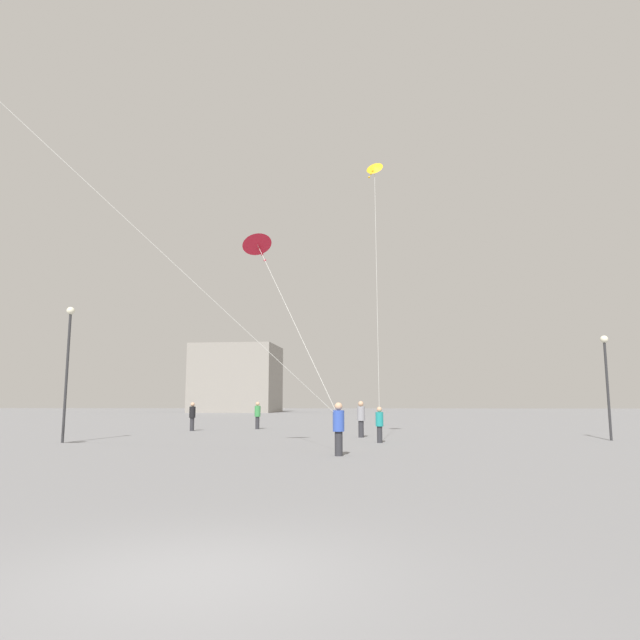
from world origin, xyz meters
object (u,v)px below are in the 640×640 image
object	(u,v)px
lamppost_east	(68,353)
lamppost_west	(606,369)
kite_crimson_diamond	(257,244)
kite_amber_diamond	(374,172)
person_in_black	(192,415)
person_in_teal	(379,423)
building_left_hall	(237,379)
person_in_grey	(361,417)
person_in_green	(258,414)
person_in_blue	(339,426)

from	to	relation	value
lamppost_east	lamppost_west	xyz separation A→B (m)	(24.95, 3.09, -0.65)
kite_crimson_diamond	kite_amber_diamond	bearing A→B (deg)	45.56
person_in_black	person_in_teal	xyz separation A→B (m)	(11.29, -9.69, -0.10)
building_left_hall	lamppost_east	size ratio (longest dim) A/B	2.38
person_in_grey	person_in_black	size ratio (longest dim) A/B	1.04
person_in_green	person_in_blue	size ratio (longest dim) A/B	1.01
person_in_blue	lamppost_west	size ratio (longest dim) A/B	0.36
kite_crimson_diamond	building_left_hall	bearing A→B (deg)	102.49
building_left_hall	kite_amber_diamond	bearing A→B (deg)	-72.95
person_in_green	kite_crimson_diamond	bearing A→B (deg)	155.83
lamppost_east	lamppost_west	size ratio (longest dim) A/B	1.23
kite_crimson_diamond	lamppost_east	xyz separation A→B (m)	(-9.11, 2.98, -4.09)
person_in_grey	kite_crimson_diamond	world-z (taller)	kite_crimson_diamond
person_in_grey	person_in_blue	bearing A→B (deg)	70.70
kite_crimson_diamond	lamppost_west	size ratio (longest dim) A/B	1.45
person_in_blue	building_left_hall	bearing A→B (deg)	176.09
person_in_green	lamppost_west	world-z (taller)	lamppost_west
person_in_blue	lamppost_east	xyz separation A→B (m)	(-12.42, 5.38, 3.00)
person_in_grey	person_in_green	xyz separation A→B (m)	(-6.81, 8.37, -0.02)
kite_amber_diamond	kite_crimson_diamond	distance (m)	8.61
person_in_black	kite_amber_diamond	xyz separation A→B (m)	(11.27, -8.54, 12.10)
person_in_grey	person_in_blue	xyz separation A→B (m)	(-0.83, -10.05, -0.03)
person_in_blue	kite_crimson_diamond	size ratio (longest dim) A/B	0.25
person_in_grey	kite_amber_diamond	bearing A→B (deg)	91.65
person_in_black	lamppost_east	distance (m)	11.32
person_in_green	kite_amber_diamond	bearing A→B (deg)	-179.09
person_in_blue	lamppost_west	world-z (taller)	lamppost_west
person_in_green	person_in_black	size ratio (longest dim) A/B	1.02
lamppost_east	person_in_grey	bearing A→B (deg)	19.40
person_in_teal	person_in_blue	size ratio (longest dim) A/B	0.89
person_in_black	building_left_hall	distance (m)	63.22
person_in_black	kite_crimson_diamond	xyz separation A→B (m)	(6.36, -13.54, 7.10)
person_in_blue	lamppost_west	xyz separation A→B (m)	(12.53, 8.47, 2.35)
person_in_grey	person_in_black	bearing A→B (deg)	-43.90
person_in_teal	kite_crimson_diamond	bearing A→B (deg)	-178.30
building_left_hall	lamppost_west	distance (m)	76.94
person_in_black	kite_amber_diamond	size ratio (longest dim) A/B	0.14
person_in_green	kite_amber_diamond	size ratio (longest dim) A/B	0.14
person_in_green	person_in_blue	xyz separation A→B (m)	(5.98, -18.42, -0.01)
person_in_grey	person_in_blue	size ratio (longest dim) A/B	1.03
lamppost_east	lamppost_west	bearing A→B (deg)	7.06
person_in_blue	person_in_teal	bearing A→B (deg)	147.15
kite_crimson_diamond	lamppost_west	bearing A→B (deg)	20.98
person_in_grey	kite_amber_diamond	size ratio (longest dim) A/B	0.15
person_in_grey	person_in_teal	distance (m)	3.88
person_in_black	lamppost_west	xyz separation A→B (m)	(22.20, -7.47, 2.36)
person_in_teal	kite_crimson_diamond	size ratio (longest dim) A/B	0.22
person_in_green	building_left_hall	distance (m)	61.53
lamppost_east	kite_crimson_diamond	bearing A→B (deg)	-18.14
person_in_grey	lamppost_east	bearing A→B (deg)	4.81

